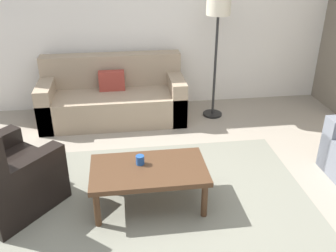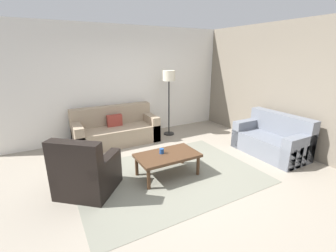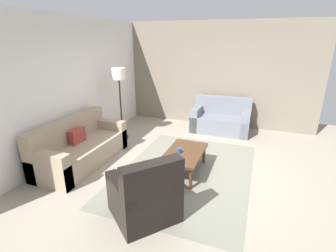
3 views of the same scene
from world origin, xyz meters
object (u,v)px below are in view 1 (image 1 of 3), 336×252
at_px(coffee_table, 149,172).
at_px(couch_main, 113,98).
at_px(lamp_standing, 218,18).
at_px(cup, 140,160).
at_px(armchair_leather, 0,181).

bearing_deg(coffee_table, couch_main, 99.05).
distance_m(coffee_table, lamp_standing, 2.47).
distance_m(coffee_table, cup, 0.15).
relative_size(armchair_leather, lamp_standing, 0.66).
bearing_deg(lamp_standing, armchair_leather, -144.00).
height_order(couch_main, lamp_standing, lamp_standing).
distance_m(couch_main, cup, 2.02).
relative_size(couch_main, lamp_standing, 1.16).
xyz_separation_m(couch_main, lamp_standing, (1.44, -0.14, 1.11)).
height_order(armchair_leather, cup, armchair_leather).
bearing_deg(couch_main, cup, -82.67).
height_order(couch_main, armchair_leather, armchair_leather).
xyz_separation_m(armchair_leather, coffee_table, (1.39, -0.12, 0.05)).
relative_size(coffee_table, lamp_standing, 0.64).
height_order(coffee_table, cup, cup).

